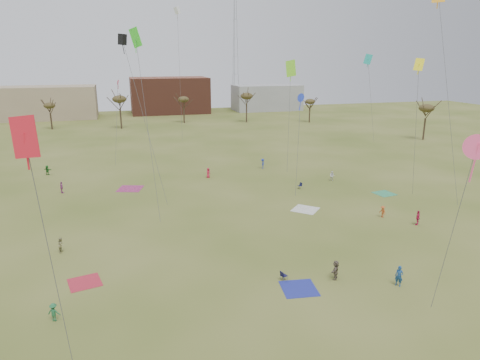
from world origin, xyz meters
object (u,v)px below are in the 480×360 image
object	(u,v)px
camp_chair_center	(284,277)
radio_tower	(235,56)
camp_chair_right	(300,187)
flyer_near_center	(54,312)
flyer_near_right	(399,276)
spectator_fore_a	(418,218)

from	to	relation	value
camp_chair_center	radio_tower	distance (m)	130.87
camp_chair_center	camp_chair_right	distance (m)	27.61
flyer_near_center	flyer_near_right	bearing A→B (deg)	-164.36
radio_tower	spectator_fore_a	bearing A→B (deg)	-94.91
camp_chair_center	camp_chair_right	world-z (taller)	same
spectator_fore_a	camp_chair_center	world-z (taller)	spectator_fore_a
radio_tower	camp_chair_center	bearing A→B (deg)	-103.27
camp_chair_center	camp_chair_right	size ratio (longest dim) A/B	1.00
spectator_fore_a	flyer_near_center	bearing A→B (deg)	-25.36
flyer_near_center	camp_chair_right	distance (m)	40.06
flyer_near_center	spectator_fore_a	world-z (taller)	spectator_fore_a
flyer_near_center	camp_chair_center	bearing A→B (deg)	-155.92
flyer_near_center	camp_chair_center	world-z (taller)	flyer_near_center
spectator_fore_a	camp_chair_right	xyz separation A→B (m)	(-7.35, 16.96, -0.61)
flyer_near_right	radio_tower	size ratio (longest dim) A/B	0.04
flyer_near_right	radio_tower	xyz separation A→B (m)	(20.71, 129.57, 18.31)
flyer_near_right	camp_chair_right	bearing A→B (deg)	134.26
spectator_fore_a	radio_tower	bearing A→B (deg)	-133.39
radio_tower	camp_chair_right	bearing A→B (deg)	-99.81
flyer_near_right	camp_chair_right	size ratio (longest dim) A/B	2.08
camp_chair_center	spectator_fore_a	bearing A→B (deg)	-86.29
spectator_fore_a	camp_chair_right	world-z (taller)	spectator_fore_a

